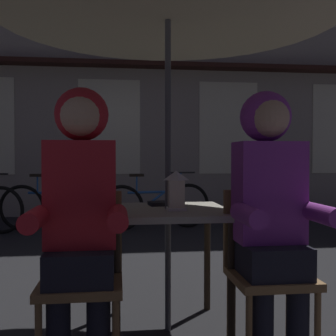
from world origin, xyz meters
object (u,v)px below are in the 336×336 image
at_px(bicycle_second, 57,207).
at_px(book, 165,203).
at_px(person_left_hooded, 81,199).
at_px(bicycle_third, 156,206).
at_px(cafe_table, 168,225).
at_px(chair_left, 82,269).
at_px(chair_right, 266,263).
at_px(person_right_hooded, 270,197).
at_px(lantern, 176,189).

height_order(bicycle_second, book, bicycle_second).
height_order(person_left_hooded, bicycle_third, person_left_hooded).
distance_m(cafe_table, bicycle_third, 3.58).
height_order(chair_left, chair_right, same).
xyz_separation_m(cafe_table, book, (0.00, 0.18, 0.11)).
xyz_separation_m(chair_left, bicycle_second, (-0.68, 3.96, -0.14)).
height_order(cafe_table, person_left_hooded, person_left_hooded).
height_order(person_right_hooded, book, person_right_hooded).
height_order(lantern, person_left_hooded, person_left_hooded).
relative_size(lantern, book, 1.16).
relative_size(cafe_table, chair_right, 0.85).
xyz_separation_m(person_left_hooded, bicycle_third, (0.73, 3.98, -0.50)).
distance_m(cafe_table, person_right_hooded, 0.67).
bearing_deg(bicycle_third, bicycle_second, 178.67).
bearing_deg(bicycle_third, chair_left, -100.49).
height_order(lantern, chair_right, lantern).
bearing_deg(person_right_hooded, bicycle_second, 112.23).
height_order(cafe_table, bicycle_second, bicycle_second).
distance_m(cafe_table, book, 0.22).
distance_m(chair_left, person_right_hooded, 1.03).
relative_size(bicycle_second, book, 8.38).
relative_size(chair_right, person_left_hooded, 0.62).
bearing_deg(chair_right, lantern, 146.18).
distance_m(lantern, bicycle_third, 3.67).
distance_m(chair_right, person_left_hooded, 1.03).
bearing_deg(lantern, chair_right, -33.82).
distance_m(lantern, chair_left, 0.70).
height_order(person_left_hooded, bicycle_second, person_left_hooded).
relative_size(lantern, bicycle_second, 0.14).
xyz_separation_m(person_left_hooded, person_right_hooded, (0.96, 0.00, 0.00)).
bearing_deg(chair_left, cafe_table, 37.55).
bearing_deg(bicycle_second, chair_right, -67.49).
relative_size(cafe_table, bicycle_third, 0.45).
height_order(lantern, chair_left, lantern).
distance_m(cafe_table, lantern, 0.24).
relative_size(cafe_table, person_left_hooded, 0.53).
relative_size(chair_right, person_right_hooded, 0.62).
bearing_deg(chair_left, book, 48.77).
bearing_deg(person_left_hooded, cafe_table, 41.57).
xyz_separation_m(cafe_table, bicycle_second, (-1.16, 3.59, -0.29)).
distance_m(chair_left, person_left_hooded, 0.36).
height_order(chair_left, person_left_hooded, person_left_hooded).
bearing_deg(bicycle_second, person_left_hooded, -80.38).
bearing_deg(person_right_hooded, chair_right, 90.00).
bearing_deg(cafe_table, chair_left, -142.45).
relative_size(person_right_hooded, bicycle_second, 0.84).
xyz_separation_m(cafe_table, bicycle_third, (0.25, 3.56, -0.29)).
bearing_deg(person_right_hooded, lantern, 141.37).
xyz_separation_m(chair_right, person_right_hooded, (0.00, -0.06, 0.36)).
height_order(cafe_table, chair_left, chair_left).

